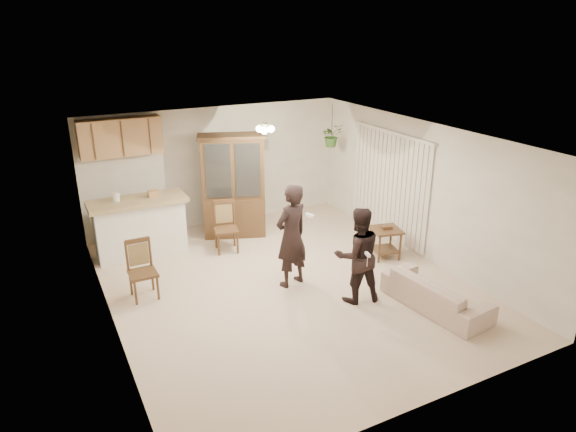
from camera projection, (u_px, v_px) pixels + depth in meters
name	position (u px, v px, depth m)	size (l,w,h in m)	color
floor	(287.00, 285.00, 8.54)	(6.50, 6.50, 0.00)	beige
ceiling	(286.00, 137.00, 7.64)	(5.50, 6.50, 0.02)	silver
wall_back	(216.00, 167.00, 10.79)	(5.50, 0.02, 2.50)	silver
wall_front	(427.00, 313.00, 5.39)	(5.50, 0.02, 2.50)	silver
wall_left	(105.00, 248.00, 6.92)	(0.02, 6.50, 2.50)	silver
wall_right	(422.00, 191.00, 9.26)	(0.02, 6.50, 2.50)	silver
breakfast_bar	(140.00, 229.00, 9.52)	(1.60, 0.55, 1.00)	white
bar_top	(137.00, 201.00, 9.32)	(1.75, 0.70, 0.08)	tan
upper_cabinets	(120.00, 137.00, 9.53)	(1.50, 0.34, 0.70)	olive
vertical_blinds	(389.00, 186.00, 10.05)	(0.06, 2.30, 2.10)	silver
ceiling_fixture	(265.00, 128.00, 8.76)	(0.36, 0.36, 0.20)	beige
hanging_plant	(332.00, 135.00, 10.85)	(0.43, 0.37, 0.48)	#315622
plant_cord	(332.00, 120.00, 10.74)	(0.01, 0.01, 0.65)	#29231E
sofa	(437.00, 286.00, 7.75)	(1.87, 0.73, 0.73)	beige
adult	(291.00, 234.00, 8.27)	(0.66, 0.43, 1.80)	black
child	(357.00, 261.00, 7.87)	(0.66, 0.51, 1.35)	black
china_hutch	(234.00, 187.00, 10.21)	(1.41, 0.93, 2.08)	#392314
side_table	(385.00, 242.00, 9.46)	(0.62, 0.62, 0.63)	#392314
chair_bar	(144.00, 282.00, 8.08)	(0.42, 0.42, 0.95)	#392314
chair_hutch_left	(227.00, 237.00, 9.73)	(0.51, 0.51, 0.97)	#392314
chair_hutch_right	(233.00, 213.00, 10.90)	(0.66, 0.66, 1.08)	#392314
controller_adult	(310.00, 216.00, 7.84)	(0.05, 0.15, 0.05)	white
controller_child	(368.00, 254.00, 7.45)	(0.04, 0.13, 0.04)	white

